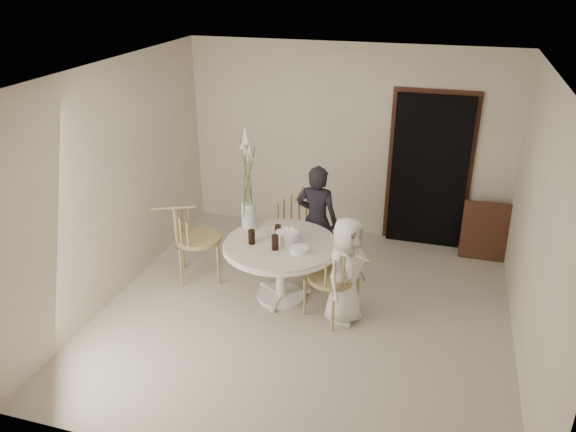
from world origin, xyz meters
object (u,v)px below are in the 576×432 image
(chair_far, at_px, (297,221))
(girl, at_px, (317,220))
(chair_right, at_px, (341,274))
(chair_left, at_px, (187,231))
(birthday_cake, at_px, (287,237))
(boy, at_px, (346,271))
(table, at_px, (281,252))
(flower_vase, at_px, (248,190))

(chair_far, distance_m, girl, 0.30)
(chair_right, relative_size, girl, 0.64)
(chair_left, height_order, birthday_cake, chair_left)
(chair_right, relative_size, boy, 0.74)
(table, relative_size, birthday_cake, 5.00)
(chair_right, distance_m, chair_left, 2.04)
(girl, distance_m, boy, 1.11)
(chair_far, relative_size, flower_vase, 0.77)
(chair_far, xyz_separation_m, flower_vase, (-0.45, -0.54, 0.59))
(chair_far, height_order, birthday_cake, chair_far)
(flower_vase, bearing_deg, girl, 33.22)
(table, bearing_deg, chair_far, 92.25)
(chair_left, bearing_deg, chair_far, -84.91)
(boy, bearing_deg, chair_right, 153.84)
(chair_left, xyz_separation_m, girl, (1.49, 0.60, 0.08))
(chair_right, distance_m, boy, 0.07)
(chair_far, height_order, chair_left, chair_left)
(girl, bearing_deg, boy, 124.06)
(table, bearing_deg, birthday_cake, 33.86)
(chair_right, relative_size, birthday_cake, 3.42)
(chair_right, bearing_deg, girl, -123.93)
(chair_right, bearing_deg, chair_far, -114.63)
(table, distance_m, girl, 0.79)
(birthday_cake, bearing_deg, boy, -19.47)
(table, height_order, flower_vase, flower_vase)
(chair_left, height_order, flower_vase, flower_vase)
(boy, bearing_deg, chair_left, 103.89)
(table, relative_size, chair_right, 1.46)
(boy, xyz_separation_m, birthday_cake, (-0.74, 0.26, 0.18))
(table, height_order, boy, boy)
(chair_far, bearing_deg, chair_left, -154.55)
(boy, bearing_deg, flower_vase, 93.04)
(chair_left, bearing_deg, boy, -123.62)
(girl, relative_size, birthday_cake, 5.36)
(girl, bearing_deg, chair_left, 25.88)
(table, relative_size, chair_far, 1.37)
(table, height_order, chair_far, chair_far)
(girl, xyz_separation_m, flower_vase, (-0.72, -0.47, 0.51))
(table, bearing_deg, chair_left, 173.53)
(chair_far, bearing_deg, birthday_cake, -86.25)
(chair_right, distance_m, flower_vase, 1.48)
(girl, bearing_deg, table, 75.82)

